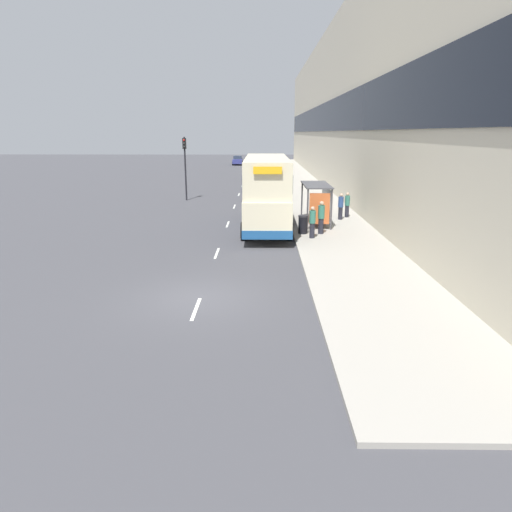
# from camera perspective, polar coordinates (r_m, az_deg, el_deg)

# --- Properties ---
(ground_plane) EXTENTS (220.00, 220.00, 0.00)m
(ground_plane) POSITION_cam_1_polar(r_m,az_deg,el_deg) (16.50, -7.00, -5.25)
(ground_plane) COLOR #424247
(pavement) EXTENTS (5.00, 93.00, 0.14)m
(pavement) POSITION_cam_1_polar(r_m,az_deg,el_deg) (54.28, 5.34, 9.13)
(pavement) COLOR #A39E93
(pavement) RESTS_ON ground_plane
(terrace_facade) EXTENTS (3.10, 93.00, 16.33)m
(terrace_facade) POSITION_cam_1_polar(r_m,az_deg,el_deg) (54.51, 9.95, 17.52)
(terrace_facade) COLOR beige
(terrace_facade) RESTS_ON ground_plane
(lane_mark_0) EXTENTS (0.12, 2.00, 0.01)m
(lane_mark_0) POSITION_cam_1_polar(r_m,az_deg,el_deg) (15.53, -7.51, -6.58)
(lane_mark_0) COLOR silver
(lane_mark_0) RESTS_ON ground_plane
(lane_mark_1) EXTENTS (0.12, 2.00, 0.01)m
(lane_mark_1) POSITION_cam_1_polar(r_m,az_deg,el_deg) (22.43, -4.91, 0.35)
(lane_mark_1) COLOR silver
(lane_mark_1) RESTS_ON ground_plane
(lane_mark_2) EXTENTS (0.12, 2.00, 0.01)m
(lane_mark_2) POSITION_cam_1_polar(r_m,az_deg,el_deg) (29.54, -3.56, 3.98)
(lane_mark_2) COLOR silver
(lane_mark_2) RESTS_ON ground_plane
(lane_mark_3) EXTENTS (0.12, 2.00, 0.01)m
(lane_mark_3) POSITION_cam_1_polar(r_m,az_deg,el_deg) (36.72, -2.72, 6.20)
(lane_mark_3) COLOR silver
(lane_mark_3) RESTS_ON ground_plane
(lane_mark_4) EXTENTS (0.12, 2.00, 0.01)m
(lane_mark_4) POSITION_cam_1_polar(r_m,az_deg,el_deg) (43.95, -2.16, 7.69)
(lane_mark_4) COLOR silver
(lane_mark_4) RESTS_ON ground_plane
(lane_mark_5) EXTENTS (0.12, 2.00, 0.01)m
(lane_mark_5) POSITION_cam_1_polar(r_m,az_deg,el_deg) (51.20, -1.75, 8.76)
(lane_mark_5) COLOR silver
(lane_mark_5) RESTS_ON ground_plane
(lane_mark_6) EXTENTS (0.12, 2.00, 0.01)m
(lane_mark_6) POSITION_cam_1_polar(r_m,az_deg,el_deg) (58.47, -1.44, 9.56)
(lane_mark_6) COLOR silver
(lane_mark_6) RESTS_ON ground_plane
(lane_mark_7) EXTENTS (0.12, 2.00, 0.01)m
(lane_mark_7) POSITION_cam_1_polar(r_m,az_deg,el_deg) (65.75, -1.20, 10.18)
(lane_mark_7) COLOR silver
(lane_mark_7) RESTS_ON ground_plane
(bus_shelter) EXTENTS (1.60, 4.20, 2.48)m
(bus_shelter) POSITION_cam_1_polar(r_m,az_deg,el_deg) (28.78, 7.93, 7.35)
(bus_shelter) COLOR #4C4C51
(bus_shelter) RESTS_ON ground_plane
(double_decker_bus_near) EXTENTS (2.85, 10.56, 4.30)m
(double_decker_bus_near) POSITION_cam_1_polar(r_m,az_deg,el_deg) (27.93, 1.31, 8.09)
(double_decker_bus_near) COLOR beige
(double_decker_bus_near) RESTS_ON ground_plane
(car_0) EXTENTS (2.09, 4.04, 1.65)m
(car_0) POSITION_cam_1_polar(r_m,az_deg,el_deg) (40.34, 1.81, 8.19)
(car_0) COLOR #4C5156
(car_0) RESTS_ON ground_plane
(car_1) EXTENTS (1.91, 4.19, 1.67)m
(car_1) POSITION_cam_1_polar(r_m,az_deg,el_deg) (85.10, -2.30, 11.87)
(car_1) COLOR navy
(car_1) RESTS_ON ground_plane
(pedestrian_at_shelter) EXTENTS (0.33, 0.33, 1.68)m
(pedestrian_at_shelter) POSITION_cam_1_polar(r_m,az_deg,el_deg) (31.77, 11.33, 6.32)
(pedestrian_at_shelter) COLOR #23232D
(pedestrian_at_shelter) RESTS_ON ground_plane
(pedestrian_1) EXTENTS (0.34, 0.34, 1.74)m
(pedestrian_1) POSITION_cam_1_polar(r_m,az_deg,el_deg) (25.04, 7.06, 4.24)
(pedestrian_1) COLOR #23232D
(pedestrian_1) RESTS_ON ground_plane
(pedestrian_2) EXTENTS (0.34, 0.34, 1.73)m
(pedestrian_2) POSITION_cam_1_polar(r_m,az_deg,el_deg) (30.81, 10.54, 6.14)
(pedestrian_2) COLOR #23232D
(pedestrian_2) RESTS_ON ground_plane
(pedestrian_3) EXTENTS (0.37, 0.37, 1.86)m
(pedestrian_3) POSITION_cam_1_polar(r_m,az_deg,el_deg) (26.18, 8.15, 4.82)
(pedestrian_3) COLOR #23232D
(pedestrian_3) RESTS_ON ground_plane
(litter_bin) EXTENTS (0.55, 0.55, 1.05)m
(litter_bin) POSITION_cam_1_polar(r_m,az_deg,el_deg) (26.17, 5.89, 3.96)
(litter_bin) COLOR black
(litter_bin) RESTS_ON ground_plane
(traffic_light_far_kerb) EXTENTS (0.30, 0.32, 5.38)m
(traffic_light_far_kerb) POSITION_cam_1_polar(r_m,az_deg,el_deg) (40.34, -8.88, 11.97)
(traffic_light_far_kerb) COLOR black
(traffic_light_far_kerb) RESTS_ON ground_plane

